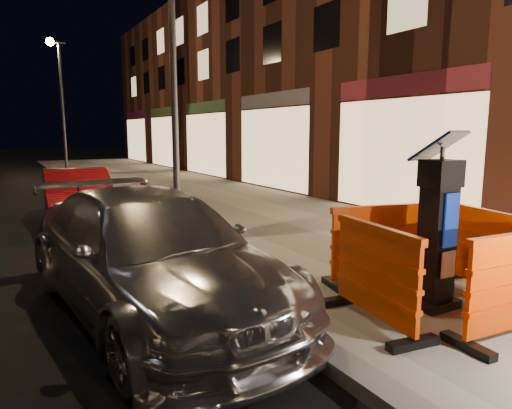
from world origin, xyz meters
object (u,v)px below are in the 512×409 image
car_silver (153,310)px  barrier_bldgside (486,252)px  parking_kiosk (438,226)px  barrier_kerbside (375,275)px  barrier_back (377,245)px  car_red (80,225)px

car_silver → barrier_bldgside: bearing=-32.2°
parking_kiosk → barrier_kerbside: 1.04m
barrier_back → car_red: 7.47m
barrier_back → barrier_kerbside: size_ratio=1.00×
car_red → barrier_bldgside: bearing=-61.2°
barrier_kerbside → car_red: (-1.83, 7.85, -0.69)m
parking_kiosk → car_silver: size_ratio=0.38×
parking_kiosk → barrier_bldgside: (0.95, 0.00, -0.43)m
parking_kiosk → barrier_bldgside: bearing=9.2°
car_silver → car_red: bearing=84.0°
barrier_kerbside → barrier_bldgside: (1.90, 0.00, 0.00)m
barrier_back → barrier_bldgside: size_ratio=1.00×
parking_kiosk → barrier_back: size_ratio=1.40×
car_red → barrier_kerbside: bearing=-73.5°
barrier_kerbside → barrier_bldgside: bearing=-82.8°
parking_kiosk → barrier_back: parking_kiosk is taller
barrier_back → barrier_bldgside: bearing=-32.8°
barrier_back → car_silver: size_ratio=0.27×
parking_kiosk → barrier_bldgside: size_ratio=1.40×
barrier_bldgside → car_red: 8.72m
barrier_kerbside → car_silver: barrier_kerbside is taller
barrier_kerbside → barrier_bldgside: 1.90m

